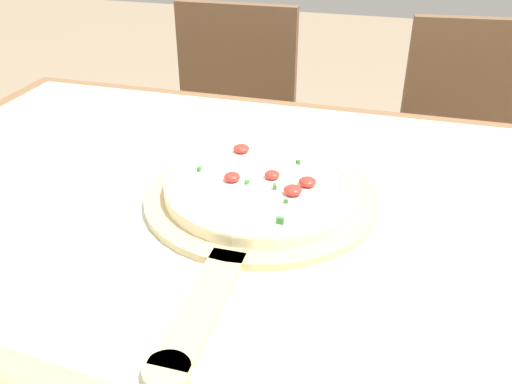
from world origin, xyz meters
name	(u,v)px	position (x,y,z in m)	size (l,w,h in m)	color
dining_table	(274,278)	(0.00, 0.00, 0.67)	(1.44, 0.97, 0.77)	brown
towel_cloth	(275,221)	(0.00, 0.00, 0.77)	(1.36, 0.89, 0.00)	silver
pizza_peel	(257,204)	(-0.04, 0.03, 0.78)	(0.36, 0.56, 0.01)	tan
pizza	(261,185)	(-0.03, 0.05, 0.80)	(0.29, 0.29, 0.03)	beige
chair_left	(230,130)	(-0.36, 0.86, 0.51)	(0.41, 0.41, 0.88)	brown
chair_right	(466,158)	(0.35, 0.86, 0.51)	(0.44, 0.44, 0.88)	brown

